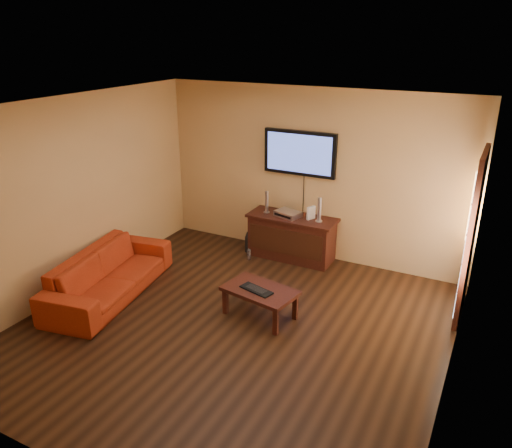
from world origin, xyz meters
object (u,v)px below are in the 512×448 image
Objects in this scene: coffee_table at (260,293)px; av_receiver at (288,214)px; sofa at (108,267)px; bottle at (249,254)px; speaker_right at (319,211)px; game_console at (311,213)px; keyboard at (256,290)px; media_console at (292,237)px; subwoofer at (254,242)px; television at (300,153)px; speaker_left at (267,203)px.

coffee_table is 1.90m from av_receiver.
bottle is at bearing -42.21° from sofa.
speaker_right is 0.17m from game_console.
media_console is at bearing 100.03° from keyboard.
coffee_table is 3.80× the size of subwoofer.
speaker_right is 1.87× the size of game_console.
speaker_right is (0.45, -0.00, 0.53)m from media_console.
sofa is at bearing -125.31° from television.
television is 0.95m from speaker_right.
subwoofer is (-0.69, -0.23, -1.56)m from television.
speaker_left reaches higher than keyboard.
keyboard is (0.40, -1.86, -0.35)m from av_receiver.
keyboard is (2.10, 0.39, -0.01)m from sofa.
media_console is 1.35m from television.
television reaches higher than speaker_left.
speaker_right reaches higher than av_receiver.
subwoofer reaches higher than bottle.
keyboard is (-0.12, -1.88, -0.48)m from speaker_right.
keyboard is at bearing -82.15° from subwoofer.
media_console is at bearing 101.05° from coffee_table.
game_console is at bearing 23.41° from av_receiver.
av_receiver is (-0.07, -0.24, -0.93)m from television.
game_console is 1.96m from keyboard.
game_console is at bearing 25.80° from bottle.
av_receiver is at bearing -0.84° from speaker_left.
bottle is at bearing -127.96° from av_receiver.
speaker_left is 0.78m from subwoofer.
subwoofer is at bearing -35.19° from sofa.
coffee_table is at bearing -92.98° from speaker_right.
bottle is (-0.57, -0.39, -0.27)m from media_console.
bottle is (1.20, 1.88, -0.33)m from sofa.
speaker_right reaches higher than keyboard.
media_console is at bearing 179.81° from speaker_right.
game_console is 0.44× the size of keyboard.
coffee_table is 2.11m from subwoofer.
keyboard is at bearing -64.98° from game_console.
subwoofer is at bearing 179.75° from speaker_right.
subwoofer is at bearing -161.89° from television.
coffee_table is at bearing -80.86° from subwoofer.
bottle is 0.41× the size of keyboard.
television is 3.06× the size of speaker_right.
television is 0.55× the size of sofa.
speaker_right reaches higher than game_console.
speaker_left reaches higher than game_console.
speaker_left is at bearing -152.00° from television.
sofa is 6.00× the size of speaker_left.
speaker_right is at bearing 86.40° from keyboard.
speaker_right is 1.37m from subwoofer.
speaker_left is at bearing -165.13° from av_receiver.
speaker_left is 1.87× the size of bottle.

